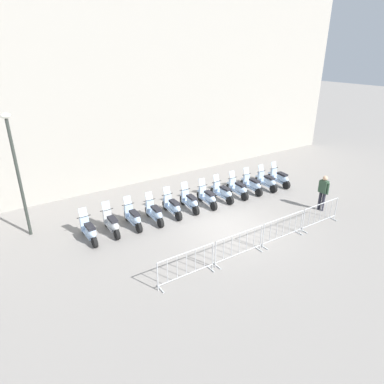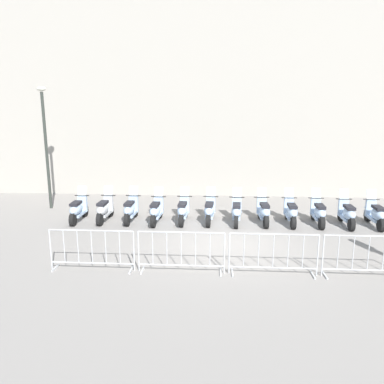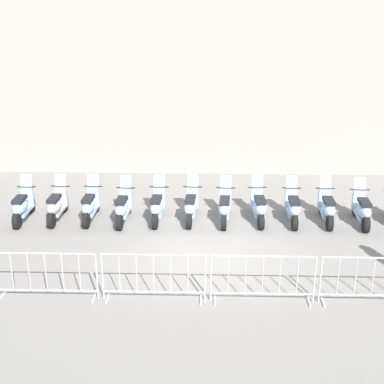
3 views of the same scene
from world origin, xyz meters
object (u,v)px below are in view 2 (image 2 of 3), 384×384
object	(u,v)px
motorcycle_8	(291,212)
street_lamp	(45,135)
motorcycle_11	(376,214)
motorcycle_9	(318,213)
motorcycle_7	(264,212)
barrier_segment_1	(181,252)
barrier_segment_3	(368,257)
barrier_segment_2	(273,255)
motorcycle_2	(131,210)
motorcycle_3	(156,211)
motorcycle_4	(183,211)
motorcycle_0	(78,210)
motorcycle_5	(210,211)
motorcycle_10	(347,214)
barrier_segment_0	(92,250)
motorcycle_6	(236,212)
motorcycle_1	(104,210)

from	to	relation	value
motorcycle_8	street_lamp	xyz separation A→B (m)	(-9.60, 2.20, 2.62)
motorcycle_8	motorcycle_11	world-z (taller)	same
motorcycle_11	motorcycle_9	bearing A→B (deg)	174.51
motorcycle_11	motorcycle_7	bearing A→B (deg)	175.57
barrier_segment_1	barrier_segment_3	distance (m)	4.55
motorcycle_9	barrier_segment_2	distance (m)	4.85
motorcycle_2	motorcycle_3	xyz separation A→B (m)	(0.97, -0.15, 0.00)
motorcycle_4	barrier_segment_1	distance (m)	4.28
motorcycle_0	barrier_segment_3	world-z (taller)	motorcycle_0
motorcycle_4	street_lamp	bearing A→B (deg)	160.39
motorcycle_9	barrier_segment_1	world-z (taller)	motorcycle_9
motorcycle_5	motorcycle_11	world-z (taller)	same
motorcycle_10	barrier_segment_3	size ratio (longest dim) A/B	0.79
motorcycle_2	motorcycle_10	xyz separation A→B (m)	(7.78, -0.42, 0.00)
motorcycle_9	motorcycle_5	bearing A→B (deg)	177.12
street_lamp	motorcycle_0	bearing A→B (deg)	-47.25
motorcycle_5	motorcycle_9	world-z (taller)	same
motorcycle_2	barrier_segment_1	bearing A→B (deg)	-64.50
motorcycle_10	motorcycle_11	xyz separation A→B (m)	(0.97, -0.05, 0.00)
barrier_segment_0	motorcycle_5	bearing A→B (deg)	53.28
barrier_segment_3	motorcycle_5	bearing A→B (deg)	129.62
motorcycle_9	barrier_segment_3	size ratio (longest dim) A/B	0.79
motorcycle_3	motorcycle_10	bearing A→B (deg)	-2.23
motorcycle_0	motorcycle_11	xyz separation A→B (m)	(10.70, -0.45, 0.00)
barrier_segment_2	barrier_segment_3	distance (m)	2.27
motorcycle_0	barrier_segment_3	xyz separation A→B (m)	(8.57, -4.55, 0.07)
motorcycle_3	motorcycle_5	size ratio (longest dim) A/B	1.00
motorcycle_3	motorcycle_9	size ratio (longest dim) A/B	1.00
motorcycle_6	barrier_segment_0	bearing A→B (deg)	-135.13
motorcycle_5	motorcycle_7	bearing A→B (deg)	-2.41
motorcycle_4	motorcycle_5	distance (m)	0.97
barrier_segment_3	barrier_segment_1	bearing A→B (deg)	177.42
motorcycle_6	motorcycle_10	bearing A→B (deg)	-3.26
motorcycle_0	motorcycle_6	bearing A→B (deg)	-1.76
motorcycle_0	motorcycle_1	world-z (taller)	same
motorcycle_8	motorcycle_9	world-z (taller)	same
motorcycle_9	barrier_segment_1	bearing A→B (deg)	-139.26
motorcycle_0	motorcycle_5	bearing A→B (deg)	-0.84
motorcycle_11	barrier_segment_2	xyz separation A→B (m)	(-4.40, -3.99, 0.07)
motorcycle_4	motorcycle_7	world-z (taller)	same
barrier_segment_0	street_lamp	xyz separation A→B (m)	(-3.57, 6.21, 2.55)
motorcycle_4	barrier_segment_1	bearing A→B (deg)	-88.20
motorcycle_5	barrier_segment_1	distance (m)	4.35
barrier_segment_1	barrier_segment_0	bearing A→B (deg)	177.42
motorcycle_0	motorcycle_10	bearing A→B (deg)	-2.36
motorcycle_0	motorcycle_2	xyz separation A→B (m)	(1.95, 0.02, 0.00)
motorcycle_7	barrier_segment_2	size ratio (longest dim) A/B	0.79
motorcycle_7	motorcycle_2	bearing A→B (deg)	178.01
motorcycle_2	barrier_segment_2	world-z (taller)	motorcycle_2
motorcycle_3	motorcycle_8	world-z (taller)	same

